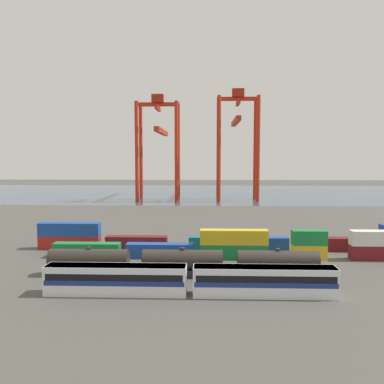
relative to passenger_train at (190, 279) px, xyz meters
name	(u,v)px	position (x,y,z in m)	size (l,w,h in m)	color
ground_plane	(226,222)	(7.64, 62.80, -2.14)	(420.00, 420.00, 0.00)	#4C4944
harbour_water	(218,193)	(7.64, 155.20, -2.14)	(400.00, 110.00, 0.01)	#384C60
passenger_train	(190,279)	(0.00, 0.00, 0.00)	(38.40, 3.14, 3.90)	silver
freight_tank_row	(183,263)	(-1.49, 8.74, -0.05)	(41.19, 2.95, 4.41)	#232326
shipping_container_0	(87,250)	(-19.65, 20.18, -0.84)	(12.10, 2.44, 2.60)	#197538
shipping_container_1	(160,251)	(-6.28, 20.18, -0.84)	(12.10, 2.44, 2.60)	#1C4299
shipping_container_2	(234,251)	(7.08, 20.18, -0.84)	(12.10, 2.44, 2.60)	#197538
shipping_container_3	(234,237)	(7.08, 20.18, 1.76)	(12.10, 2.44, 2.60)	gold
shipping_container_4	(309,252)	(20.44, 20.18, -0.84)	(6.04, 2.44, 2.60)	gold
shipping_container_5	(309,237)	(20.44, 20.18, 1.76)	(6.04, 2.44, 2.60)	#197538
shipping_container_12	(70,242)	(-25.07, 26.95, -0.84)	(12.10, 2.44, 2.60)	#AD211C
shipping_container_13	(70,229)	(-25.07, 26.95, 1.76)	(12.10, 2.44, 2.60)	#1C4299
shipping_container_14	(137,243)	(-11.68, 26.95, -0.84)	(12.10, 2.44, 2.60)	maroon
shipping_container_15	(204,243)	(1.70, 26.95, -0.84)	(6.04, 2.44, 2.60)	#146066
shipping_container_16	(273,244)	(15.08, 26.95, -0.84)	(6.04, 2.44, 2.60)	#1C4299
shipping_container_17	(342,244)	(28.46, 26.95, -0.84)	(6.04, 2.44, 2.60)	maroon
gantry_crane_west	(159,138)	(-18.26, 122.95, 24.16)	(17.69, 40.49, 43.71)	red
gantry_crane_central	(237,133)	(14.68, 122.16, 25.81)	(17.23, 36.15, 45.80)	red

